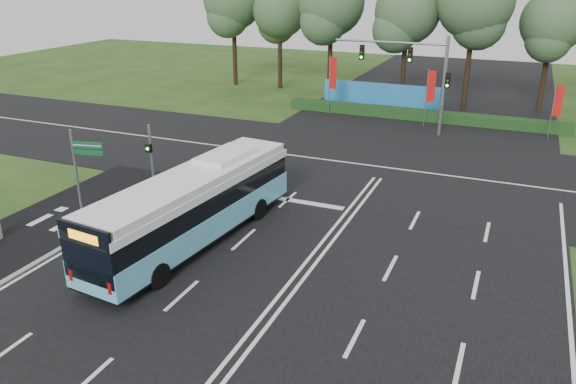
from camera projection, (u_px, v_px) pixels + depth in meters
The scene contains 15 objects.
ground at pixel (313, 254), 23.73m from camera, with size 120.00×120.00×0.00m, color #204517.
road_main at pixel (313, 253), 23.72m from camera, with size 20.00×120.00×0.04m, color black.
road_cross at pixel (383, 167), 33.99m from camera, with size 120.00×14.00×0.05m, color black.
bike_path at pixel (35, 232), 25.67m from camera, with size 5.00×18.00×0.06m, color black.
kerb_strip at pixel (76, 240), 24.79m from camera, with size 0.25×18.00×0.12m, color gray.
city_bus at pixel (194, 206), 24.15m from camera, with size 3.71×12.14×3.43m.
pedestrian_signal at pixel (151, 157), 29.23m from camera, with size 0.32×0.43×3.81m.
street_sign at pixel (81, 161), 26.95m from camera, with size 1.60×0.44×4.17m.
banner_flag_left at pixel (332, 77), 45.35m from camera, with size 0.68×0.26×4.77m.
banner_flag_mid at pixel (430, 90), 41.67m from camera, with size 0.65×0.13×4.39m.
banner_flag_right at pixel (557, 104), 38.44m from camera, with size 0.59×0.08×3.96m.
traffic_light_gantry at pixel (419, 69), 39.47m from camera, with size 8.41×0.28×7.00m.
hedge at pixel (421, 115), 44.55m from camera, with size 22.00×1.20×0.80m, color #153916.
blue_hoarding at pixel (380, 96), 47.88m from camera, with size 10.00×0.30×2.20m, color #2277BB.
eucalyptus_row at pixel (431, 10), 47.23m from camera, with size 47.91×8.41×11.92m.
Camera 1 is at (7.21, -19.84, 11.22)m, focal length 35.00 mm.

